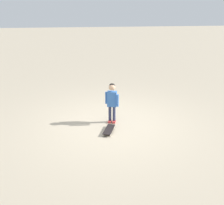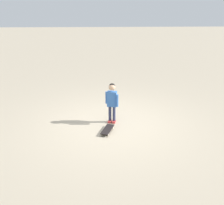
{
  "view_description": "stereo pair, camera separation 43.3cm",
  "coord_description": "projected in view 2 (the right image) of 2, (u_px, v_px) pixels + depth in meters",
  "views": [
    {
      "loc": [
        0.69,
        6.26,
        3.06
      ],
      "look_at": [
        0.01,
        -0.14,
        0.55
      ],
      "focal_mm": 43.13,
      "sensor_mm": 36.0,
      "label": 1
    },
    {
      "loc": [
        0.26,
        6.29,
        3.06
      ],
      "look_at": [
        0.01,
        -0.14,
        0.55
      ],
      "focal_mm": 43.13,
      "sensor_mm": 36.0,
      "label": 2
    }
  ],
  "objects": [
    {
      "name": "skateboard",
      "position": [
        107.0,
        130.0,
        6.56
      ],
      "size": [
        0.36,
        0.59,
        0.07
      ],
      "color": "black",
      "rests_on": "ground"
    },
    {
      "name": "child_person",
      "position": [
        112.0,
        99.0,
        6.86
      ],
      "size": [
        0.32,
        0.29,
        1.06
      ],
      "color": "#2D3351",
      "rests_on": "ground"
    },
    {
      "name": "ground_plane",
      "position": [
        113.0,
        124.0,
        6.97
      ],
      "size": [
        50.0,
        50.0,
        0.0
      ],
      "primitive_type": "plane",
      "color": "tan"
    }
  ]
}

